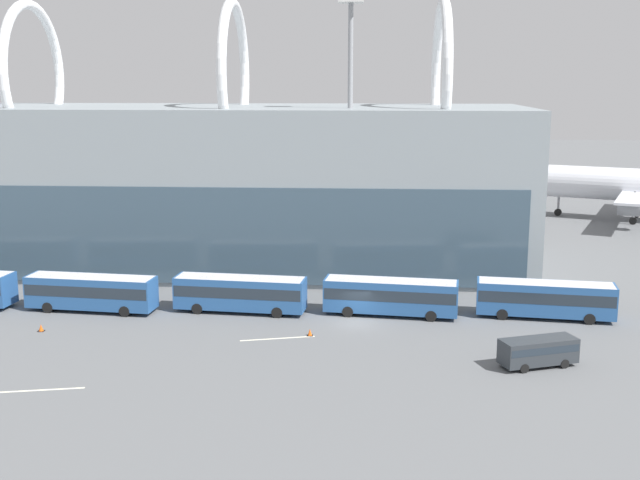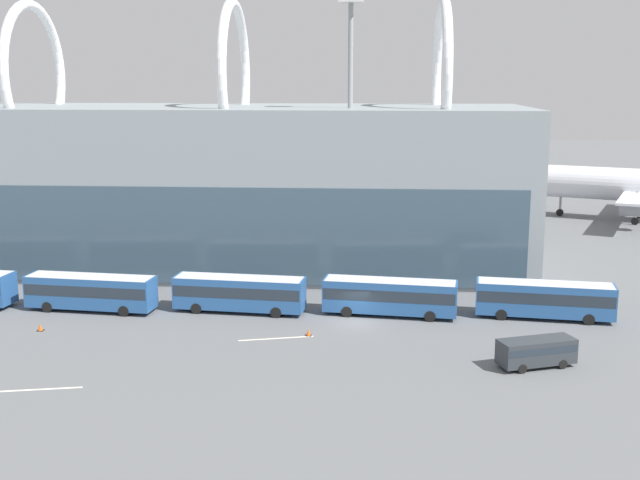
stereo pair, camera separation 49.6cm
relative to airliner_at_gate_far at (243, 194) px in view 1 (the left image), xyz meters
The scene contains 13 objects.
ground_plane 46.91m from the airliner_at_gate_far, 68.70° to the right, with size 440.00×440.00×0.00m, color slate.
airliner_at_gate_far is the anchor object (origin of this frame).
airliner_parked_remote 58.33m from the airliner_at_gate_far, 10.97° to the left, with size 32.79×29.67×14.57m.
shuttle_bus_1 42.24m from the airliner_at_gate_far, 100.57° to the right, with size 12.33×4.01×3.29m.
shuttle_bus_2 41.47m from the airliner_at_gate_far, 81.47° to the right, with size 12.32×3.95×3.29m.
shuttle_bus_3 45.77m from the airliner_at_gate_far, 64.02° to the right, with size 12.35×4.19×3.29m.
shuttle_bus_4 53.31m from the airliner_at_gate_far, 50.47° to the right, with size 12.36×4.25×3.29m.
service_van_foreground 61.96m from the airliner_at_gate_far, 60.17° to the right, with size 6.19×3.93×2.16m.
floodlight_mast 33.85m from the airliner_at_gate_far, 58.95° to the right, with size 2.59×2.59×29.53m.
lane_stripe_0 61.77m from the airliner_at_gate_far, 96.61° to the right, with size 10.86×0.25×0.01m, color silver.
lane_stripe_2 49.77m from the airliner_at_gate_far, 77.79° to the right, with size 6.30×0.25×0.01m, color silver.
traffic_cone_0 49.46m from the airliner_at_gate_far, 74.57° to the right, with size 0.50×0.50×0.59m.
traffic_cone_1 48.98m from the airliner_at_gate_far, 101.85° to the right, with size 0.55×0.55×0.61m.
Camera 1 is at (1.13, -68.35, 21.29)m, focal length 45.00 mm.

